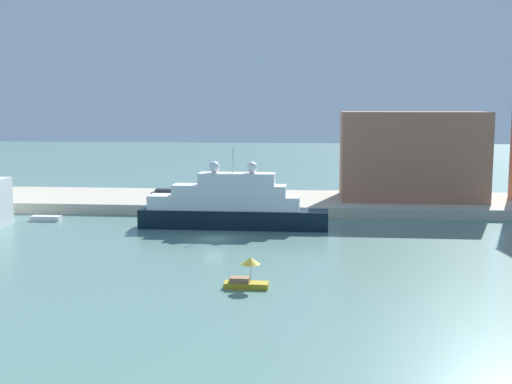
{
  "coord_description": "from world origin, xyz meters",
  "views": [
    {
      "loc": [
        12.65,
        -77.29,
        16.23
      ],
      "look_at": [
        4.57,
        6.0,
        5.03
      ],
      "focal_mm": 46.09,
      "sensor_mm": 36.0,
      "label": 1
    }
  ],
  "objects_px": {
    "small_motorboat": "(247,276)",
    "work_barge": "(46,218)",
    "mooring_bollard": "(241,203)",
    "large_yacht": "(231,206)",
    "harbor_building": "(412,155)",
    "person_figure": "(187,195)",
    "parked_car": "(166,194)"
  },
  "relations": [
    {
      "from": "small_motorboat",
      "to": "work_barge",
      "type": "height_order",
      "value": "small_motorboat"
    },
    {
      "from": "small_motorboat",
      "to": "harbor_building",
      "type": "xyz_separation_m",
      "value": [
        20.61,
        47.45,
        7.22
      ]
    },
    {
      "from": "parked_car",
      "to": "person_figure",
      "type": "bearing_deg",
      "value": -27.53
    },
    {
      "from": "work_barge",
      "to": "mooring_bollard",
      "type": "bearing_deg",
      "value": 14.47
    },
    {
      "from": "small_motorboat",
      "to": "person_figure",
      "type": "height_order",
      "value": "person_figure"
    },
    {
      "from": "large_yacht",
      "to": "person_figure",
      "type": "height_order",
      "value": "large_yacht"
    },
    {
      "from": "small_motorboat",
      "to": "mooring_bollard",
      "type": "xyz_separation_m",
      "value": [
        -5.08,
        37.89,
        0.78
      ]
    },
    {
      "from": "mooring_bollard",
      "to": "parked_car",
      "type": "bearing_deg",
      "value": 150.98
    },
    {
      "from": "work_barge",
      "to": "person_figure",
      "type": "bearing_deg",
      "value": 34.21
    },
    {
      "from": "small_motorboat",
      "to": "work_barge",
      "type": "distance_m",
      "value": 44.41
    },
    {
      "from": "large_yacht",
      "to": "parked_car",
      "type": "distance_m",
      "value": 21.17
    },
    {
      "from": "person_figure",
      "to": "mooring_bollard",
      "type": "relative_size",
      "value": 2.29
    },
    {
      "from": "work_barge",
      "to": "mooring_bollard",
      "type": "xyz_separation_m",
      "value": [
        26.73,
        6.9,
        1.52
      ]
    },
    {
      "from": "large_yacht",
      "to": "small_motorboat",
      "type": "xyz_separation_m",
      "value": [
        5.26,
        -28.13,
        -1.86
      ]
    },
    {
      "from": "parked_car",
      "to": "harbor_building",
      "type": "bearing_deg",
      "value": 3.57
    },
    {
      "from": "small_motorboat",
      "to": "mooring_bollard",
      "type": "distance_m",
      "value": 38.23
    },
    {
      "from": "harbor_building",
      "to": "large_yacht",
      "type": "bearing_deg",
      "value": -143.26
    },
    {
      "from": "work_barge",
      "to": "harbor_building",
      "type": "xyz_separation_m",
      "value": [
        52.41,
        16.46,
        7.96
      ]
    },
    {
      "from": "work_barge",
      "to": "harbor_building",
      "type": "relative_size",
      "value": 0.19
    },
    {
      "from": "person_figure",
      "to": "mooring_bollard",
      "type": "xyz_separation_m",
      "value": [
        9.02,
        -5.14,
        -0.39
      ]
    },
    {
      "from": "large_yacht",
      "to": "small_motorboat",
      "type": "bearing_deg",
      "value": -79.4
    },
    {
      "from": "harbor_building",
      "to": "person_figure",
      "type": "bearing_deg",
      "value": -172.73
    },
    {
      "from": "large_yacht",
      "to": "small_motorboat",
      "type": "relative_size",
      "value": 6.29
    },
    {
      "from": "small_motorboat",
      "to": "work_barge",
      "type": "xyz_separation_m",
      "value": [
        -31.8,
        30.99,
        -0.74
      ]
    },
    {
      "from": "small_motorboat",
      "to": "parked_car",
      "type": "relative_size",
      "value": 0.86
    },
    {
      "from": "person_figure",
      "to": "mooring_bollard",
      "type": "distance_m",
      "value": 10.39
    },
    {
      "from": "work_barge",
      "to": "parked_car",
      "type": "height_order",
      "value": "parked_car"
    },
    {
      "from": "harbor_building",
      "to": "person_figure",
      "type": "distance_m",
      "value": 35.51
    },
    {
      "from": "large_yacht",
      "to": "small_motorboat",
      "type": "distance_m",
      "value": 28.68
    },
    {
      "from": "large_yacht",
      "to": "mooring_bollard",
      "type": "distance_m",
      "value": 9.81
    },
    {
      "from": "work_barge",
      "to": "parked_car",
      "type": "relative_size",
      "value": 0.91
    },
    {
      "from": "large_yacht",
      "to": "harbor_building",
      "type": "distance_m",
      "value": 32.73
    }
  ]
}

